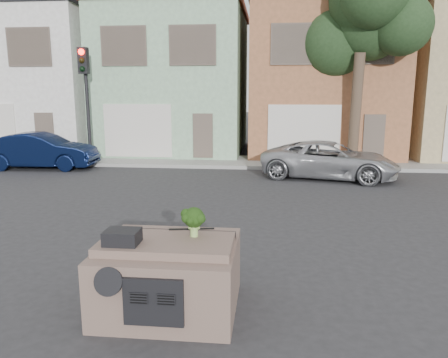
% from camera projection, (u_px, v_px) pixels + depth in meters
% --- Properties ---
extents(ground_plane, '(120.00, 120.00, 0.00)m').
position_uv_depth(ground_plane, '(201.00, 241.00, 9.58)').
color(ground_plane, '#303033').
rests_on(ground_plane, ground).
extents(sidewalk, '(40.00, 3.00, 0.15)m').
position_uv_depth(sidewalk, '(237.00, 162.00, 19.80)').
color(sidewalk, gray).
rests_on(sidewalk, ground).
extents(townhouse_white, '(7.20, 8.20, 7.55)m').
position_uv_depth(townhouse_white, '(44.00, 81.00, 24.09)').
color(townhouse_white, silver).
rests_on(townhouse_white, ground).
extents(townhouse_mint, '(7.20, 8.20, 7.55)m').
position_uv_depth(townhouse_mint, '(178.00, 81.00, 23.32)').
color(townhouse_mint, '#91BA94').
rests_on(townhouse_mint, ground).
extents(townhouse_tan, '(7.20, 8.20, 7.55)m').
position_uv_depth(townhouse_tan, '(320.00, 80.00, 22.56)').
color(townhouse_tan, '#9A5F3D').
rests_on(townhouse_tan, ground).
extents(navy_sedan, '(4.69, 1.89, 1.52)m').
position_uv_depth(navy_sedan, '(42.00, 169.00, 18.53)').
color(navy_sedan, black).
rests_on(navy_sedan, ground).
extents(silver_pickup, '(5.42, 3.41, 1.39)m').
position_uv_depth(silver_pickup, '(329.00, 178.00, 16.49)').
color(silver_pickup, '#AEB0B5').
rests_on(silver_pickup, ground).
extents(traffic_signal, '(0.40, 0.40, 5.10)m').
position_uv_depth(traffic_signal, '(87.00, 107.00, 19.00)').
color(traffic_signal, black).
rests_on(traffic_signal, ground).
extents(tree_near, '(4.40, 4.00, 8.50)m').
position_uv_depth(tree_near, '(358.00, 66.00, 17.78)').
color(tree_near, '#213A1D').
rests_on(tree_near, ground).
extents(car_dashboard, '(2.00, 1.80, 1.12)m').
position_uv_depth(car_dashboard, '(170.00, 273.00, 6.54)').
color(car_dashboard, '#71594E').
rests_on(car_dashboard, ground).
extents(instrument_hump, '(0.48, 0.38, 0.20)m').
position_uv_depth(instrument_hump, '(122.00, 237.00, 6.13)').
color(instrument_hump, black).
rests_on(instrument_hump, car_dashboard).
extents(wiper_arm, '(0.69, 0.15, 0.02)m').
position_uv_depth(wiper_arm, '(192.00, 229.00, 6.77)').
color(wiper_arm, black).
rests_on(wiper_arm, car_dashboard).
extents(broccoli, '(0.50, 0.50, 0.45)m').
position_uv_depth(broccoli, '(194.00, 222.00, 6.42)').
color(broccoli, black).
rests_on(broccoli, car_dashboard).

